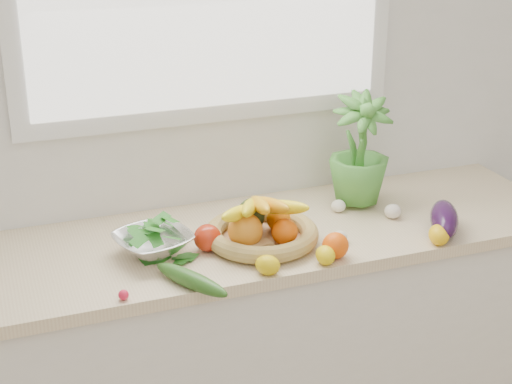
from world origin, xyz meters
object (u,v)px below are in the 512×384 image
object	(u,v)px
potted_herb	(360,148)
eggplant	(444,219)
apple	(208,238)
cucumber	(191,280)
fruit_basket	(261,228)
colander_with_spinach	(153,238)

from	to	relation	value
potted_herb	eggplant	bearing A→B (deg)	-62.97
apple	cucumber	xyz separation A→B (m)	(-0.11, -0.21, -0.02)
eggplant	fruit_basket	distance (m)	0.60
fruit_basket	colander_with_spinach	xyz separation A→B (m)	(-0.34, 0.03, 0.01)
fruit_basket	eggplant	bearing A→B (deg)	-12.57
eggplant	cucumber	world-z (taller)	eggplant
eggplant	cucumber	size ratio (longest dim) A/B	0.85
apple	eggplant	size ratio (longest dim) A/B	0.37
apple	potted_herb	xyz separation A→B (m)	(0.60, 0.17, 0.16)
eggplant	potted_herb	xyz separation A→B (m)	(-0.16, 0.31, 0.16)
fruit_basket	colander_with_spinach	world-z (taller)	fruit_basket
eggplant	fruit_basket	world-z (taller)	fruit_basket
potted_herb	fruit_basket	bearing A→B (deg)	-157.77
fruit_basket	colander_with_spinach	bearing A→B (deg)	175.17
cucumber	potted_herb	xyz separation A→B (m)	(0.71, 0.38, 0.18)
apple	colander_with_spinach	distance (m)	0.17
apple	fruit_basket	world-z (taller)	fruit_basket
eggplant	colander_with_spinach	world-z (taller)	colander_with_spinach
cucumber	colander_with_spinach	xyz separation A→B (m)	(-0.05, 0.23, 0.03)
apple	eggplant	world-z (taller)	eggplant
eggplant	cucumber	distance (m)	0.87
apple	fruit_basket	xyz separation A→B (m)	(0.17, -0.01, 0.01)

